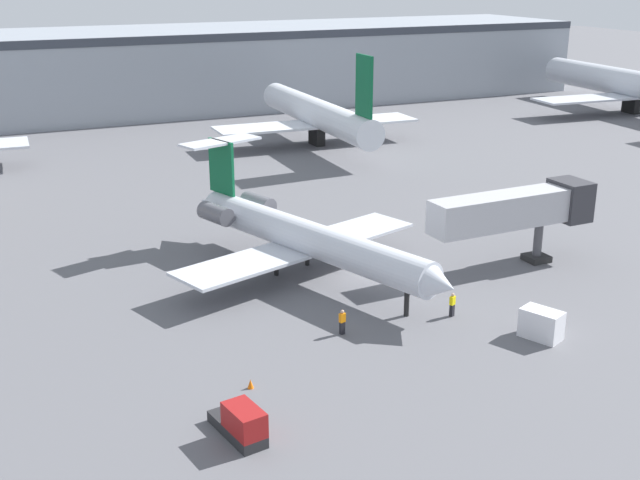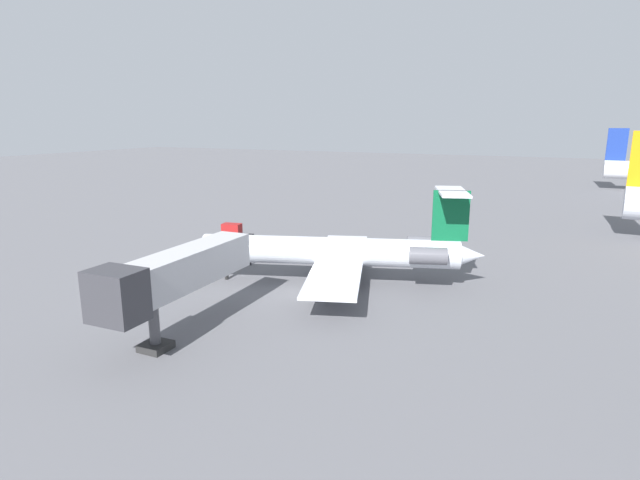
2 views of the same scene
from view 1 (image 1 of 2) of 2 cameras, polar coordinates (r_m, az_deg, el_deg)
ground_plane at (r=63.12m, az=2.17°, el=-2.23°), size 400.00×400.00×0.10m
regional_jet at (r=61.44m, az=-1.37°, el=0.38°), size 21.52×27.18×8.93m
jet_bridge at (r=64.80m, az=14.05°, el=2.14°), size 14.15×3.26×6.34m
ground_crew_marshaller at (r=55.53m, az=9.32°, el=-4.51°), size 0.47×0.40×1.69m
ground_crew_loader at (r=52.27m, az=1.58°, el=-5.79°), size 0.45×0.35×1.69m
baggage_tug_lead at (r=41.71m, az=-5.59°, el=-12.79°), size 2.04×4.18×1.90m
cargo_container_uld at (r=53.57m, az=15.35°, el=-5.75°), size 2.38×2.94×1.91m
traffic_cone_near at (r=46.37m, az=-4.93°, el=-10.08°), size 0.36×0.36×0.55m
terminal_building at (r=136.32m, az=-13.48°, el=11.52°), size 158.28×25.51×12.73m
parked_airliner_centre at (r=106.71m, az=-0.18°, el=8.88°), size 27.32×32.40×13.07m
parked_airliner_east_mid at (r=139.67m, az=21.29°, el=10.14°), size 34.57×40.95×13.76m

